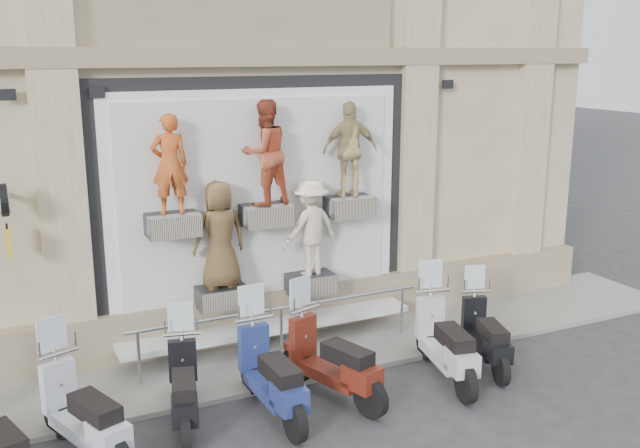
# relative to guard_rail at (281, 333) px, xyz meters

# --- Properties ---
(ground) EXTENTS (90.00, 90.00, 0.00)m
(ground) POSITION_rel_guard_rail_xyz_m (0.00, -2.00, -0.47)
(ground) COLOR #2C2C2E
(ground) RESTS_ON ground
(sidewalk) EXTENTS (16.00, 2.20, 0.08)m
(sidewalk) POSITION_rel_guard_rail_xyz_m (0.00, 0.10, -0.43)
(sidewalk) COLOR gray
(sidewalk) RESTS_ON ground
(shop_vitrine) EXTENTS (5.60, 0.83, 4.30)m
(shop_vitrine) POSITION_rel_guard_rail_xyz_m (0.07, 0.75, 1.92)
(shop_vitrine) COLOR black
(shop_vitrine) RESTS_ON ground
(guard_rail) EXTENTS (5.06, 0.10, 0.93)m
(guard_rail) POSITION_rel_guard_rail_xyz_m (0.00, 0.00, 0.00)
(guard_rail) COLOR #9EA0A5
(guard_rail) RESTS_ON ground
(clock_sign_bracket) EXTENTS (0.10, 0.80, 1.02)m
(clock_sign_bracket) POSITION_rel_guard_rail_xyz_m (-3.90, 0.47, 2.34)
(clock_sign_bracket) COLOR black
(clock_sign_bracket) RESTS_ON ground
(scooter_c) EXTENTS (1.29, 2.15, 1.68)m
(scooter_c) POSITION_rel_guard_rail_xyz_m (-3.30, -1.62, 0.38)
(scooter_c) COLOR #AAAEB8
(scooter_c) RESTS_ON ground
(scooter_d) EXTENTS (0.99, 1.96, 1.53)m
(scooter_d) POSITION_rel_guard_rail_xyz_m (-1.98, -1.36, 0.30)
(scooter_d) COLOR black
(scooter_d) RESTS_ON ground
(scooter_e) EXTENTS (0.67, 2.11, 1.70)m
(scooter_e) POSITION_rel_guard_rail_xyz_m (-0.82, -1.63, 0.39)
(scooter_e) COLOR navy
(scooter_e) RESTS_ON ground
(scooter_f) EXTENTS (1.22, 2.17, 1.69)m
(scooter_f) POSITION_rel_guard_rail_xyz_m (0.15, -1.55, 0.38)
(scooter_f) COLOR #54190E
(scooter_f) RESTS_ON ground
(scooter_g) EXTENTS (1.05, 2.20, 1.72)m
(scooter_g) POSITION_rel_guard_rail_xyz_m (2.00, -1.73, 0.40)
(scooter_g) COLOR #A6AAAD
(scooter_g) RESTS_ON ground
(scooter_h) EXTENTS (1.07, 1.94, 1.51)m
(scooter_h) POSITION_rel_guard_rail_xyz_m (2.86, -1.61, 0.29)
(scooter_h) COLOR black
(scooter_h) RESTS_ON ground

